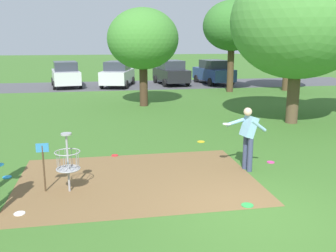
% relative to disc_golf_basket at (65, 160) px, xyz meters
% --- Properties ---
extents(ground_plane, '(160.00, 160.00, 0.00)m').
position_rel_disc_golf_basket_xyz_m(ground_plane, '(3.79, -1.97, -0.75)').
color(ground_plane, '#3D6B28').
extents(dirt_tee_pad, '(5.86, 4.18, 0.01)m').
position_rel_disc_golf_basket_xyz_m(dirt_tee_pad, '(1.67, 0.45, -0.75)').
color(dirt_tee_pad, brown).
rests_on(dirt_tee_pad, ground).
extents(disc_golf_basket, '(0.98, 0.58, 1.39)m').
position_rel_disc_golf_basket_xyz_m(disc_golf_basket, '(0.00, 0.00, 0.00)').
color(disc_golf_basket, '#9E9EA3').
rests_on(disc_golf_basket, ground).
extents(player_waiting_right, '(1.16, 0.43, 1.71)m').
position_rel_disc_golf_basket_xyz_m(player_waiting_right, '(4.64, 0.65, 0.23)').
color(player_waiting_right, '#384260').
rests_on(player_waiting_right, ground).
extents(frisbee_near_basket, '(0.26, 0.26, 0.02)m').
position_rel_disc_golf_basket_xyz_m(frisbee_near_basket, '(3.82, -1.48, -0.74)').
color(frisbee_near_basket, green).
rests_on(frisbee_near_basket, ground).
extents(frisbee_by_tee, '(0.22, 0.22, 0.02)m').
position_rel_disc_golf_basket_xyz_m(frisbee_by_tee, '(-0.85, -1.04, -0.74)').
color(frisbee_by_tee, white).
rests_on(frisbee_by_tee, ground).
extents(frisbee_mid_grass, '(0.21, 0.21, 0.02)m').
position_rel_disc_golf_basket_xyz_m(frisbee_mid_grass, '(1.20, 2.56, -0.74)').
color(frisbee_mid_grass, red).
rests_on(frisbee_mid_grass, ground).
extents(frisbee_far_left, '(0.25, 0.25, 0.02)m').
position_rel_disc_golf_basket_xyz_m(frisbee_far_left, '(4.18, 3.61, -0.74)').
color(frisbee_far_left, gold).
rests_on(frisbee_far_left, ground).
extents(frisbee_far_right, '(0.22, 0.22, 0.02)m').
position_rel_disc_golf_basket_xyz_m(frisbee_far_right, '(-1.58, 1.19, -0.74)').
color(frisbee_far_right, '#1E93DB').
rests_on(frisbee_far_right, ground).
extents(frisbee_scattered_a, '(0.21, 0.21, 0.02)m').
position_rel_disc_golf_basket_xyz_m(frisbee_scattered_a, '(5.56, 1.12, -0.74)').
color(frisbee_scattered_a, '#E53D99').
rests_on(frisbee_scattered_a, ground).
extents(tree_near_left, '(5.40, 5.40, 6.44)m').
position_rel_disc_golf_basket_xyz_m(tree_near_left, '(8.71, 5.90, 3.38)').
color(tree_near_left, brown).
rests_on(tree_near_left, ground).
extents(tree_near_right, '(3.63, 3.63, 4.99)m').
position_rel_disc_golf_basket_xyz_m(tree_near_right, '(3.08, 11.12, 2.67)').
color(tree_near_right, '#422D1E').
rests_on(tree_near_right, ground).
extents(tree_mid_left, '(3.76, 3.76, 5.87)m').
position_rel_disc_golf_basket_xyz_m(tree_mid_left, '(9.35, 15.51, 3.48)').
color(tree_mid_left, '#4C3823').
rests_on(tree_mid_left, ground).
extents(tree_mid_center, '(4.53, 4.53, 6.08)m').
position_rel_disc_golf_basket_xyz_m(tree_mid_center, '(13.33, 15.47, 3.38)').
color(tree_mid_center, '#4C3823').
rests_on(tree_mid_center, ground).
extents(parking_lot_strip, '(36.00, 6.00, 0.01)m').
position_rel_disc_golf_basket_xyz_m(parking_lot_strip, '(3.79, 20.30, -0.75)').
color(parking_lot_strip, '#4C4C51').
rests_on(parking_lot_strip, ground).
extents(parked_car_leftmost, '(2.44, 4.42, 1.84)m').
position_rel_disc_golf_basket_xyz_m(parked_car_leftmost, '(-1.59, 20.06, 0.17)').
color(parked_car_leftmost, silver).
rests_on(parked_car_leftmost, ground).
extents(parked_car_center_left, '(2.82, 4.52, 1.84)m').
position_rel_disc_golf_basket_xyz_m(parked_car_center_left, '(2.14, 19.67, 0.17)').
color(parked_car_center_left, silver).
rests_on(parked_car_center_left, ground).
extents(parked_car_center_right, '(2.36, 4.39, 1.84)m').
position_rel_disc_golf_basket_xyz_m(parked_car_center_right, '(6.23, 20.21, 0.17)').
color(parked_car_center_right, black).
rests_on(parked_car_center_right, ground).
extents(parked_car_rightmost, '(2.46, 4.43, 1.84)m').
position_rel_disc_golf_basket_xyz_m(parked_car_rightmost, '(9.61, 20.10, 0.17)').
color(parked_car_rightmost, '#2D4784').
rests_on(parked_car_rightmost, ground).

